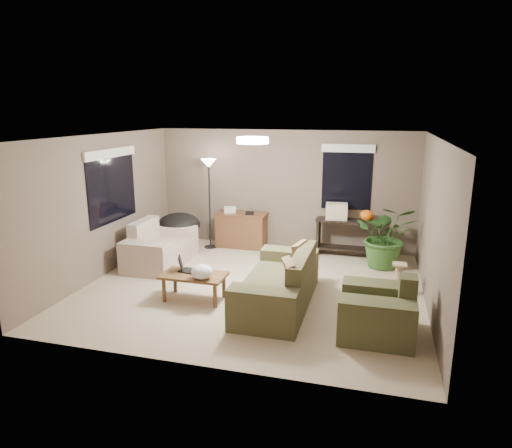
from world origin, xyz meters
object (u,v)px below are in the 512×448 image
(loveseat, at_px, (159,249))
(floor_lamp, at_px, (209,174))
(armchair, at_px, (378,313))
(papasan_chair, at_px, (179,229))
(cat_scratching_post, at_px, (398,280))
(houseplant, at_px, (386,243))
(main_sofa, at_px, (281,286))
(coffee_table, at_px, (194,278))
(console_table, at_px, (348,235))
(desk, at_px, (241,230))

(loveseat, bearing_deg, floor_lamp, 65.96)
(armchair, bearing_deg, papasan_chair, 145.99)
(papasan_chair, height_order, cat_scratching_post, papasan_chair)
(papasan_chair, relative_size, cat_scratching_post, 1.90)
(armchair, xyz_separation_m, houseplant, (0.10, 2.79, 0.18))
(main_sofa, xyz_separation_m, cat_scratching_post, (1.75, 0.95, -0.08))
(loveseat, height_order, coffee_table, loveseat)
(console_table, distance_m, cat_scratching_post, 2.03)
(floor_lamp, bearing_deg, desk, 19.42)
(armchair, height_order, console_table, armchair)
(loveseat, distance_m, floor_lamp, 1.91)
(loveseat, bearing_deg, console_table, 23.14)
(main_sofa, bearing_deg, floor_lamp, 129.70)
(main_sofa, height_order, papasan_chair, main_sofa)
(houseplant, bearing_deg, main_sofa, -125.18)
(console_table, relative_size, papasan_chair, 1.37)
(desk, relative_size, houseplant, 0.90)
(floor_lamp, bearing_deg, main_sofa, -50.30)
(coffee_table, bearing_deg, floor_lamp, 105.53)
(main_sofa, xyz_separation_m, papasan_chair, (-2.66, 2.17, 0.17))
(desk, relative_size, cat_scratching_post, 2.20)
(papasan_chair, bearing_deg, loveseat, -90.01)
(floor_lamp, bearing_deg, houseplant, -5.17)
(console_table, distance_m, houseplant, 0.91)
(papasan_chair, bearing_deg, cat_scratching_post, -15.56)
(papasan_chair, relative_size, floor_lamp, 0.50)
(coffee_table, xyz_separation_m, papasan_chair, (-1.32, 2.35, 0.11))
(console_table, height_order, papasan_chair, papasan_chair)
(console_table, bearing_deg, main_sofa, -106.45)
(loveseat, relative_size, houseplant, 1.31)
(armchair, bearing_deg, cat_scratching_post, 78.68)
(armchair, relative_size, floor_lamp, 0.52)
(desk, height_order, console_table, same)
(armchair, bearing_deg, loveseat, 155.83)
(loveseat, relative_size, coffee_table, 1.60)
(armchair, bearing_deg, main_sofa, 157.56)
(cat_scratching_post, bearing_deg, coffee_table, -160.12)
(console_table, bearing_deg, floor_lamp, -175.91)
(desk, bearing_deg, papasan_chair, -154.57)
(console_table, relative_size, floor_lamp, 0.68)
(main_sofa, xyz_separation_m, console_table, (0.81, 2.73, 0.14))
(floor_lamp, xyz_separation_m, cat_scratching_post, (3.85, -1.58, -1.38))
(loveseat, bearing_deg, cat_scratching_post, -3.91)
(main_sofa, relative_size, loveseat, 1.37)
(armchair, relative_size, coffee_table, 1.00)
(papasan_chair, height_order, houseplant, houseplant)
(floor_lamp, xyz_separation_m, houseplant, (3.64, -0.33, -1.12))
(desk, bearing_deg, armchair, -48.98)
(main_sofa, xyz_separation_m, armchair, (1.44, -0.60, 0.00))
(loveseat, xyz_separation_m, coffee_table, (1.32, -1.42, 0.06))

